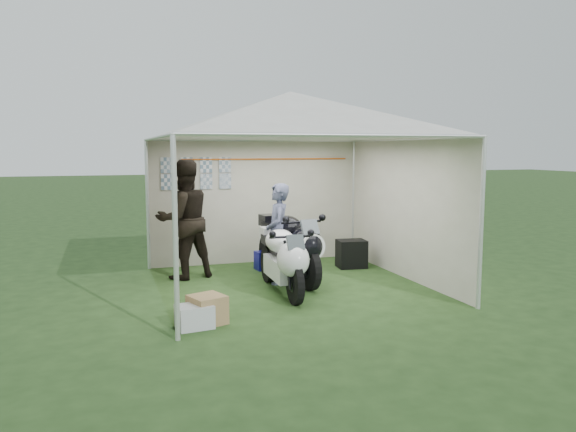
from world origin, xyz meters
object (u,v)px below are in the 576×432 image
object	(u,v)px
motorcycle_white	(283,258)
person_blue_jacket	(278,234)
canopy_tent	(290,120)
paddock_stand	(268,260)
crate_1	(207,309)
equipment_box	(351,254)
motorcycle_black	(291,244)
crate_2	(203,307)
person_dark_jacket	(184,219)
crate_0	(195,316)

from	to	relation	value
motorcycle_white	person_blue_jacket	xyz separation A→B (m)	(0.14, 0.70, 0.26)
canopy_tent	paddock_stand	xyz separation A→B (m)	(0.01, 1.26, -2.41)
crate_1	equipment_box	bearing A→B (deg)	38.67
motorcycle_black	person_blue_jacket	bearing A→B (deg)	-175.16
motorcycle_black	crate_2	size ratio (longest dim) A/B	7.70
canopy_tent	motorcycle_white	size ratio (longest dim) A/B	2.85
person_blue_jacket	equipment_box	size ratio (longest dim) A/B	3.19
person_dark_jacket	equipment_box	distance (m)	3.08
motorcycle_white	paddock_stand	xyz separation A→B (m)	(0.27, 1.74, -0.38)
motorcycle_white	crate_1	world-z (taller)	motorcycle_white
canopy_tent	crate_0	bearing A→B (deg)	-136.68
person_dark_jacket	person_blue_jacket	xyz separation A→B (m)	(1.37, -0.81, -0.18)
person_blue_jacket	crate_2	world-z (taller)	person_blue_jacket
motorcycle_black	crate_0	world-z (taller)	motorcycle_black
crate_0	crate_2	distance (m)	0.54
motorcycle_black	crate_1	world-z (taller)	motorcycle_black
crate_0	crate_1	distance (m)	0.22
person_blue_jacket	crate_0	world-z (taller)	person_blue_jacket
motorcycle_white	crate_2	xyz separation A→B (m)	(-1.31, -0.67, -0.44)
canopy_tent	equipment_box	size ratio (longest dim) A/B	11.28
person_dark_jacket	person_blue_jacket	world-z (taller)	person_dark_jacket
person_dark_jacket	crate_0	xyz separation A→B (m)	(-0.26, -2.68, -0.84)
motorcycle_white	paddock_stand	size ratio (longest dim) A/B	4.55
equipment_box	person_blue_jacket	bearing A→B (deg)	-156.17
canopy_tent	crate_2	distance (m)	3.14
crate_1	person_dark_jacket	bearing A→B (deg)	88.14
equipment_box	crate_2	xyz separation A→B (m)	(-3.06, -2.08, -0.15)
paddock_stand	crate_1	size ratio (longest dim) A/B	1.11
equipment_box	crate_0	size ratio (longest dim) A/B	1.20
motorcycle_black	crate_1	xyz separation A→B (m)	(-1.69, -1.79, -0.43)
person_blue_jacket	crate_2	xyz separation A→B (m)	(-1.44, -1.36, -0.69)
crate_1	motorcycle_white	bearing A→B (deg)	38.47
motorcycle_white	crate_0	world-z (taller)	motorcycle_white
paddock_stand	crate_0	world-z (taller)	paddock_stand
canopy_tent	motorcycle_black	distance (m)	1.99
canopy_tent	person_blue_jacket	world-z (taller)	canopy_tent
crate_0	person_dark_jacket	bearing A→B (deg)	84.49
person_blue_jacket	equipment_box	xyz separation A→B (m)	(1.61, 0.71, -0.55)
motorcycle_white	crate_1	bearing A→B (deg)	-139.92
person_blue_jacket	crate_1	bearing A→B (deg)	-25.81
canopy_tent	crate_1	world-z (taller)	canopy_tent
motorcycle_white	equipment_box	distance (m)	2.27
crate_0	crate_2	bearing A→B (deg)	69.66
paddock_stand	crate_1	distance (m)	3.21
motorcycle_white	person_dark_jacket	xyz separation A→B (m)	(-1.23, 1.51, 0.44)
canopy_tent	crate_2	xyz separation A→B (m)	(-1.56, -1.15, -2.47)
motorcycle_white	crate_0	distance (m)	1.94
person_dark_jacket	canopy_tent	bearing A→B (deg)	128.06
motorcycle_black	motorcycle_white	bearing A→B (deg)	-122.78
crate_0	crate_1	xyz separation A→B (m)	(0.18, 0.13, 0.04)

